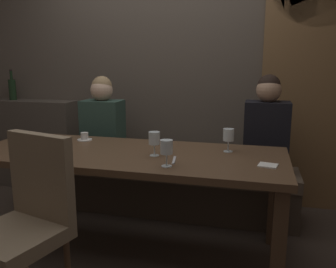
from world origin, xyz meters
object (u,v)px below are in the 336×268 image
at_px(dining_table, 127,164).
at_px(wine_glass_end_right, 167,148).
at_px(banquette_bench, 155,187).
at_px(diner_bearded, 267,127).
at_px(chair_near_side, 27,214).
at_px(wine_glass_far_right, 229,136).
at_px(wine_glass_far_left, 154,139).
at_px(wine_bottle_dark_red, 12,89).
at_px(espresso_cup, 85,137).
at_px(diner_redhead, 103,121).
at_px(fork_on_table, 174,160).

xyz_separation_m(dining_table, wine_glass_end_right, (0.36, -0.27, 0.20)).
distance_m(dining_table, wine_glass_end_right, 0.49).
xyz_separation_m(banquette_bench, diner_bearded, (0.96, 0.02, 0.61)).
bearing_deg(chair_near_side, wine_glass_far_right, 42.67).
distance_m(diner_bearded, wine_glass_far_left, 1.06).
xyz_separation_m(wine_bottle_dark_red, wine_glass_far_right, (2.40, -0.86, -0.22)).
relative_size(banquette_bench, espresso_cup, 20.83).
relative_size(dining_table, espresso_cup, 18.33).
distance_m(wine_bottle_dark_red, espresso_cup, 1.51).
distance_m(diner_redhead, diner_bearded, 1.45).
bearing_deg(chair_near_side, wine_glass_far_left, 52.76).
distance_m(wine_glass_far_right, espresso_cup, 1.16).
height_order(dining_table, wine_glass_end_right, wine_glass_end_right).
distance_m(chair_near_side, wine_glass_end_right, 0.85).
xyz_separation_m(banquette_bench, espresso_cup, (-0.46, -0.44, 0.54)).
relative_size(diner_redhead, fork_on_table, 4.61).
bearing_deg(wine_bottle_dark_red, fork_on_table, -29.34).
bearing_deg(diner_bearded, banquette_bench, -178.93).
bearing_deg(wine_glass_end_right, banquette_bench, 110.58).
bearing_deg(wine_bottle_dark_red, wine_glass_far_left, -29.44).
distance_m(wine_bottle_dark_red, wine_glass_far_right, 2.56).
xyz_separation_m(banquette_bench, wine_bottle_dark_red, (-1.71, 0.34, 0.84)).
distance_m(diner_bearded, wine_glass_end_right, 1.15).
bearing_deg(wine_glass_end_right, diner_bearded, 58.82).
relative_size(dining_table, wine_bottle_dark_red, 6.75).
bearing_deg(banquette_bench, diner_bearded, 1.07).
bearing_deg(diner_bearded, diner_redhead, -178.95).
bearing_deg(wine_glass_end_right, wine_glass_far_right, 53.77).
distance_m(chair_near_side, espresso_cup, 1.02).
relative_size(wine_bottle_dark_red, wine_glass_far_left, 1.99).
xyz_separation_m(dining_table, diner_redhead, (-0.50, 0.69, 0.17)).
xyz_separation_m(diner_bearded, wine_glass_end_right, (-0.59, -0.98, 0.02)).
distance_m(diner_redhead, espresso_cup, 0.43).
xyz_separation_m(banquette_bench, wine_glass_far_left, (0.22, -0.75, 0.62)).
distance_m(dining_table, chair_near_side, 0.79).
distance_m(banquette_bench, diner_redhead, 0.77).
bearing_deg(fork_on_table, banquette_bench, 105.31).
xyz_separation_m(diner_bearded, wine_glass_far_right, (-0.27, -0.53, 0.02)).
distance_m(dining_table, diner_redhead, 0.87).
relative_size(chair_near_side, wine_glass_far_right, 5.98).
relative_size(banquette_bench, wine_glass_far_left, 15.24).
bearing_deg(chair_near_side, diner_bearded, 49.07).
distance_m(diner_redhead, fork_on_table, 1.20).
height_order(wine_glass_far_left, espresso_cup, wine_glass_far_left).
height_order(diner_bearded, wine_bottle_dark_red, wine_bottle_dark_red).
bearing_deg(dining_table, wine_glass_far_left, -12.26).
relative_size(wine_bottle_dark_red, espresso_cup, 2.72).
distance_m(espresso_cup, fork_on_table, 0.92).
relative_size(banquette_bench, diner_bearded, 3.08).
bearing_deg(dining_table, diner_redhead, 125.63).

